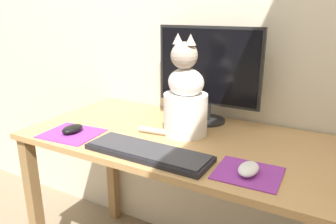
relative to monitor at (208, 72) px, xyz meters
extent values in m
cube|color=beige|center=(0.01, 0.13, 0.26)|extent=(7.00, 0.04, 2.50)
cube|color=tan|center=(0.01, -0.22, -0.24)|extent=(1.33, 0.63, 0.02)
cube|color=olive|center=(-0.62, -0.50, -0.62)|extent=(0.05, 0.05, 0.73)
cube|color=olive|center=(-0.62, 0.06, -0.62)|extent=(0.05, 0.05, 0.73)
cylinder|color=black|center=(0.00, 0.00, -0.23)|extent=(0.17, 0.17, 0.01)
cylinder|color=black|center=(0.00, 0.00, -0.18)|extent=(0.04, 0.04, 0.07)
cube|color=black|center=(0.00, 0.00, 0.02)|extent=(0.47, 0.02, 0.34)
cube|color=black|center=(0.00, -0.01, 0.02)|extent=(0.45, 0.00, 0.32)
cube|color=black|center=(-0.04, -0.44, -0.22)|extent=(0.46, 0.16, 0.02)
cube|color=#333338|center=(-0.04, -0.44, -0.21)|extent=(0.45, 0.14, 0.01)
cube|color=purple|center=(-0.42, -0.42, -0.23)|extent=(0.24, 0.21, 0.00)
cube|color=purple|center=(0.31, -0.40, -0.23)|extent=(0.21, 0.18, 0.00)
ellipsoid|color=black|center=(-0.43, -0.41, -0.21)|extent=(0.06, 0.10, 0.03)
ellipsoid|color=white|center=(0.31, -0.40, -0.21)|extent=(0.06, 0.10, 0.03)
cylinder|color=white|center=(-0.02, -0.18, -0.15)|extent=(0.22, 0.22, 0.17)
ellipsoid|color=white|center=(-0.02, -0.18, -0.02)|extent=(0.18, 0.16, 0.12)
sphere|color=#B2A393|center=(-0.02, -0.19, 0.09)|extent=(0.13, 0.13, 0.11)
cone|color=#B2A393|center=(-0.05, -0.19, 0.15)|extent=(0.05, 0.05, 0.04)
cone|color=#B2A393|center=(0.01, -0.20, 0.15)|extent=(0.05, 0.05, 0.04)
cylinder|color=#B2A393|center=(-0.08, -0.25, -0.22)|extent=(0.23, 0.05, 0.03)
camera|label=1|loc=(0.54, -1.33, 0.26)|focal=35.00mm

